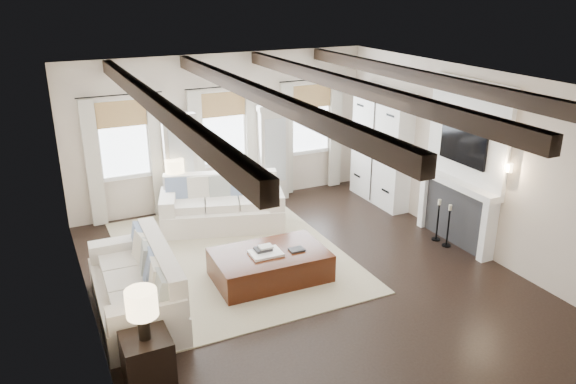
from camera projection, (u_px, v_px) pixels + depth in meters
name	position (u px, v px, depth m)	size (l,w,h in m)	color
ground	(303.00, 277.00, 9.18)	(7.50, 7.50, 0.00)	black
room_shell	(319.00, 147.00, 9.58)	(6.54, 7.54, 3.22)	beige
area_rug	(232.00, 255.00, 9.93)	(3.64, 4.67, 0.02)	#B8AC8C
sofa_back	(222.00, 206.00, 11.00)	(2.55, 1.69, 1.00)	white
sofa_left	(140.00, 287.00, 8.09)	(1.13, 2.37, 1.00)	white
ottoman	(270.00, 265.00, 9.07)	(1.81, 1.13, 0.47)	black
tray	(266.00, 253.00, 8.91)	(0.50, 0.38, 0.04)	white
book_lower	(263.00, 249.00, 8.96)	(0.26, 0.20, 0.04)	#262628
book_upper	(266.00, 247.00, 8.96)	(0.22, 0.17, 0.03)	beige
book_loose	(297.00, 250.00, 9.04)	(0.24, 0.18, 0.03)	#262628
side_table_front	(147.00, 358.00, 6.75)	(0.57, 0.57, 0.57)	black
lamp_front	(142.00, 306.00, 6.50)	(0.37, 0.37, 0.65)	black
side_table_back	(177.00, 205.00, 11.35)	(0.41, 0.41, 0.62)	black
lamp_back	(175.00, 169.00, 11.09)	(0.37, 0.37, 0.64)	black
candlestick_near	(448.00, 229.00, 10.16)	(0.16, 0.16, 0.81)	black
candlestick_far	(437.00, 223.00, 10.41)	(0.16, 0.16, 0.81)	black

